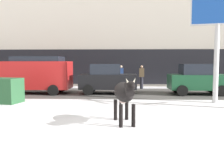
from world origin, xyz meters
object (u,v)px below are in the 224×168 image
Objects in this scene: car_red_van at (34,74)px; pedestrian_near_billboard at (121,77)px; billboard at (218,12)px; dumpster at (3,90)px; car_darkgreen_hatchback at (198,79)px; cow_black at (124,93)px; pedestrian_far_left at (58,77)px; pedestrian_by_cars at (142,77)px; car_black_hatchback at (108,79)px.

pedestrian_near_billboard is (5.44, 3.10, -0.36)m from car_red_van.
pedestrian_near_billboard is (-4.63, 6.34, -3.43)m from billboard.
car_darkgreen_hatchback is at bearing 19.16° from dumpster.
pedestrian_far_left is (-4.90, 10.77, -0.11)m from cow_black.
car_darkgreen_hatchback reaches higher than dumpster.
car_black_hatchback is at bearing -127.64° from pedestrian_by_cars.
car_black_hatchback reaches higher than dumpster.
pedestrian_near_billboard reaches higher than dumpster.
car_darkgreen_hatchback is at bearing 88.90° from billboard.
cow_black is 1.12× the size of pedestrian_near_billboard.
billboard is at bearing 44.86° from cow_black.
billboard is 7.86m from pedestrian_by_cars.
billboard is 4.66m from car_darkgreen_hatchback.
pedestrian_near_billboard is at bearing 146.12° from car_darkgreen_hatchback.
pedestrian_by_cars is at bearing 0.00° from pedestrian_far_left.
billboard is 3.27× the size of dumpster.
pedestrian_far_left is at bearing 180.00° from pedestrian_by_cars.
car_darkgreen_hatchback reaches higher than pedestrian_near_billboard.
cow_black is 1.12× the size of pedestrian_by_cars.
car_black_hatchback is 5.51m from car_darkgreen_hatchback.
billboard reaches higher than pedestrian_near_billboard.
car_red_van is 3.21m from pedestrian_far_left.
pedestrian_by_cars is at bearing 135.19° from car_darkgreen_hatchback.
car_red_van is 6.27m from pedestrian_near_billboard.
car_black_hatchback is 2.03× the size of pedestrian_far_left.
billboard reaches higher than pedestrian_far_left.
pedestrian_by_cars is (1.52, 0.00, 0.00)m from pedestrian_near_billboard.
car_red_van is (-10.07, 3.24, -3.07)m from billboard.
dumpster is at bearing -177.67° from billboard.
pedestrian_far_left is at bearing 81.62° from dumpster.
billboard reaches higher than car_red_van.
car_red_van is at bearing -103.16° from pedestrian_far_left.
car_darkgreen_hatchback is (0.06, 3.19, -3.39)m from billboard.
billboard reaches higher than car_black_hatchback.
car_red_van is at bearing 162.15° from billboard.
car_red_van is 1.31× the size of car_darkgreen_hatchback.
car_black_hatchback reaches higher than cow_black.
pedestrian_near_billboard is 8.86m from dumpster.
pedestrian_near_billboard reaches higher than cow_black.
car_black_hatchback is at bearing 178.78° from car_darkgreen_hatchback.
car_black_hatchback is (4.62, 0.07, -0.32)m from car_red_van.
billboard is 1.21× the size of car_red_van.
pedestrian_far_left is (-6.24, 0.00, 0.00)m from pedestrian_by_cars.
dumpster is (-10.34, -0.42, -3.71)m from billboard.
pedestrian_by_cars reaches higher than cow_black.
pedestrian_near_billboard is at bearing 0.00° from pedestrian_far_left.
billboard is 8.57m from pedestrian_near_billboard.
pedestrian_by_cars is 9.91m from dumpster.
billboard is 11.02m from car_red_van.
cow_black is 7.14m from dumpster.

